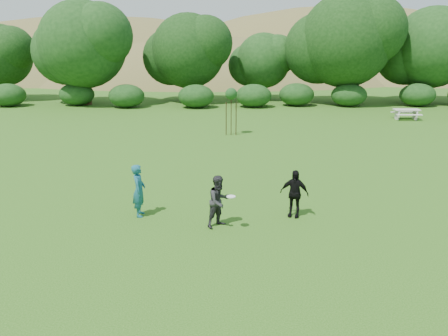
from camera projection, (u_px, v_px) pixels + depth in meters
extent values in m
plane|color=#19470C|center=(221.00, 230.00, 13.20)|extent=(120.00, 120.00, 0.00)
imported|color=#175668|center=(139.00, 190.00, 14.11)|extent=(0.47, 0.66, 1.73)
imported|color=#28282A|center=(219.00, 201.00, 13.30)|extent=(1.00, 0.99, 1.63)
imported|color=black|center=(294.00, 193.00, 14.07)|extent=(1.00, 0.66, 1.58)
cylinder|color=white|center=(231.00, 197.00, 12.91)|extent=(0.27, 0.27, 0.03)
cylinder|color=#372715|center=(231.00, 115.00, 26.32)|extent=(0.05, 0.05, 2.50)
sphere|color=#1B4819|center=(231.00, 94.00, 25.97)|extent=(0.70, 0.70, 0.70)
cylinder|color=#382715|center=(226.00, 119.00, 26.39)|extent=(0.06, 0.06, 2.00)
cylinder|color=#372615|center=(236.00, 119.00, 26.38)|extent=(0.06, 0.06, 2.00)
cube|color=beige|center=(407.00, 110.00, 31.72)|extent=(1.80, 0.75, 0.08)
cube|color=beige|center=(397.00, 115.00, 31.85)|extent=(0.10, 0.70, 0.68)
cube|color=beige|center=(415.00, 115.00, 31.81)|extent=(0.10, 0.70, 0.68)
cube|color=silver|center=(409.00, 115.00, 31.23)|extent=(1.80, 0.28, 0.06)
cube|color=#BAB5AC|center=(403.00, 112.00, 32.38)|extent=(1.80, 0.28, 0.06)
ellipsoid|color=olive|center=(105.00, 136.00, 84.44)|extent=(110.00, 70.00, 44.00)
ellipsoid|color=olive|center=(335.00, 146.00, 85.77)|extent=(100.00, 64.00, 52.00)
ellipsoid|color=olive|center=(203.00, 125.00, 71.16)|extent=(80.00, 50.00, 28.00)
ellipsoid|color=olive|center=(415.00, 118.00, 71.83)|extent=(60.00, 44.00, 24.00)
cylinder|color=#3A2616|center=(5.00, 86.00, 42.22)|extent=(0.65, 0.65, 2.62)
sphere|color=#194214|center=(1.00, 55.00, 41.40)|extent=(5.80, 5.80, 5.80)
cylinder|color=#3A2616|center=(86.00, 87.00, 39.02)|extent=(0.73, 0.73, 3.15)
sphere|color=#194214|center=(83.00, 45.00, 38.00)|extent=(7.54, 7.54, 7.54)
cylinder|color=#3A2616|center=(189.00, 87.00, 40.75)|extent=(0.68, 0.68, 2.80)
sphere|color=#194214|center=(188.00, 51.00, 39.84)|extent=(6.73, 6.73, 6.73)
cylinder|color=#3A2616|center=(263.00, 88.00, 42.56)|extent=(0.60, 0.60, 2.27)
sphere|color=#194214|center=(263.00, 61.00, 41.84)|extent=(5.22, 5.22, 5.22)
cylinder|color=#3A2616|center=(342.00, 86.00, 39.35)|extent=(0.76, 0.76, 3.32)
sphere|color=#194214|center=(346.00, 41.00, 38.25)|extent=(8.12, 8.12, 8.12)
cylinder|color=#3A2616|center=(427.00, 87.00, 40.14)|extent=(0.71, 0.71, 2.97)
sphere|color=#194214|center=(432.00, 48.00, 39.17)|extent=(7.19, 7.19, 7.19)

